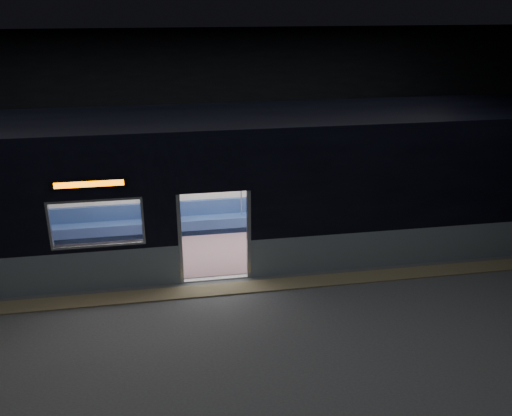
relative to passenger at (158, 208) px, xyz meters
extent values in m
cube|color=#47494C|center=(1.22, -3.55, -0.80)|extent=(24.00, 14.00, 0.01)
cube|color=black|center=(1.22, -3.55, 4.18)|extent=(24.00, 14.00, 0.04)
cube|color=black|center=(1.22, 3.43, 1.70)|extent=(24.00, 0.04, 5.00)
cube|color=#8C7F59|center=(1.22, -3.00, -0.78)|extent=(22.80, 0.50, 0.03)
cube|color=gray|center=(6.07, -2.49, -0.35)|extent=(8.30, 0.12, 0.90)
cube|color=black|center=(6.07, -2.49, 1.25)|extent=(8.30, 0.12, 2.30)
cube|color=black|center=(1.22, -2.49, 1.83)|extent=(1.40, 0.12, 1.15)
cube|color=#B7BABC|center=(0.48, -2.49, 0.23)|extent=(0.08, 0.14, 2.05)
cube|color=#B7BABC|center=(1.96, -2.49, 0.23)|extent=(0.08, 0.14, 2.05)
cube|color=black|center=(-1.23, -2.57, 1.59)|extent=(1.50, 0.04, 0.18)
cube|color=#F36B00|center=(-1.23, -2.58, 1.59)|extent=(1.34, 0.03, 0.12)
cube|color=silver|center=(1.22, 0.39, 0.80)|extent=(18.00, 0.12, 3.20)
cube|color=black|center=(1.22, -1.05, 2.48)|extent=(18.00, 3.00, 0.15)
cube|color=#7F5C5F|center=(1.22, -1.05, -0.78)|extent=(17.76, 2.76, 0.04)
cube|color=silver|center=(1.22, -1.05, 1.55)|extent=(17.76, 2.76, 0.10)
cube|color=navy|center=(1.22, 0.07, -0.55)|extent=(11.00, 0.48, 0.41)
cube|color=navy|center=(1.22, 0.26, -0.15)|extent=(11.00, 0.10, 0.40)
cube|color=#7E5C64|center=(-2.08, -2.14, -0.55)|extent=(4.40, 0.48, 0.41)
cube|color=#7E5C64|center=(4.52, -2.14, -0.55)|extent=(4.40, 0.48, 0.41)
cylinder|color=silver|center=(0.27, -2.18, 0.37)|extent=(0.04, 0.04, 2.26)
cylinder|color=silver|center=(0.27, 0.08, 0.37)|extent=(0.04, 0.04, 2.26)
cylinder|color=silver|center=(2.17, -2.18, 0.37)|extent=(0.04, 0.04, 2.26)
cylinder|color=silver|center=(2.17, 0.08, 0.37)|extent=(0.04, 0.04, 2.26)
cylinder|color=silver|center=(1.22, 0.03, 1.15)|extent=(11.00, 0.03, 0.03)
cube|color=black|center=(-0.10, -0.15, -0.27)|extent=(0.17, 0.46, 0.16)
cube|color=black|center=(0.10, -0.15, -0.27)|extent=(0.17, 0.46, 0.16)
cylinder|color=black|center=(-0.10, -0.36, -0.54)|extent=(0.11, 0.11, 0.43)
cylinder|color=black|center=(0.10, -0.36, -0.54)|extent=(0.11, 0.11, 0.43)
cube|color=pink|center=(0.00, 0.04, -0.25)|extent=(0.39, 0.22, 0.20)
cylinder|color=pink|center=(0.00, 0.07, 0.10)|extent=(0.43, 0.43, 0.51)
sphere|color=tan|center=(0.00, 0.05, 0.46)|extent=(0.21, 0.21, 0.21)
sphere|color=black|center=(0.00, 0.09, 0.50)|extent=(0.22, 0.22, 0.22)
cube|color=black|center=(0.02, -0.22, -0.12)|extent=(0.36, 0.34, 0.14)
cube|color=white|center=(6.22, 0.31, 0.69)|extent=(1.05, 0.03, 0.68)
camera|label=1|loc=(0.30, -13.07, 5.02)|focal=38.00mm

